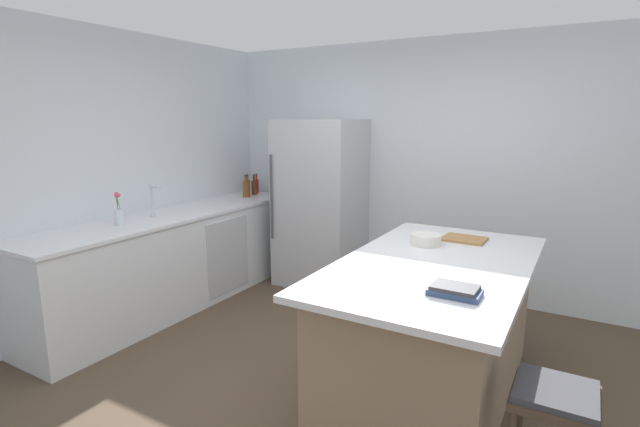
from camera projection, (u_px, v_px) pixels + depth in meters
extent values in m
plane|color=#4C3D2D|center=(333.00, 393.00, 3.16)|extent=(7.20, 7.20, 0.00)
cube|color=silver|center=(438.00, 169.00, 4.80)|extent=(6.00, 0.10, 2.60)
cube|color=silver|center=(88.00, 178.00, 4.10)|extent=(0.10, 6.00, 2.60)
cube|color=silver|center=(177.00, 261.00, 4.60)|extent=(0.65, 2.99, 0.89)
cube|color=silver|center=(174.00, 215.00, 4.51)|extent=(0.68, 3.02, 0.03)
cube|color=#B2B5BA|center=(228.00, 256.00, 4.75)|extent=(0.01, 0.60, 0.75)
cube|color=#8E755B|center=(432.00, 333.00, 3.06)|extent=(0.95, 1.77, 0.89)
cube|color=silver|center=(436.00, 265.00, 2.96)|extent=(1.11, 1.97, 0.04)
cube|color=#B7BABF|center=(320.00, 203.00, 5.12)|extent=(0.86, 0.70, 1.80)
cylinder|color=#4C4C51|center=(271.00, 197.00, 4.98)|extent=(0.02, 0.02, 0.90)
cube|color=#473828|center=(555.00, 398.00, 2.09)|extent=(0.36, 0.36, 0.04)
cube|color=#38383D|center=(556.00, 391.00, 2.08)|extent=(0.34, 0.34, 0.03)
cylinder|color=silver|center=(153.00, 215.00, 4.36)|extent=(0.05, 0.05, 0.02)
cylinder|color=silver|center=(152.00, 199.00, 4.33)|extent=(0.02, 0.02, 0.28)
cylinder|color=silver|center=(155.00, 187.00, 4.28)|extent=(0.14, 0.02, 0.02)
cylinder|color=silver|center=(119.00, 217.00, 4.00)|extent=(0.07, 0.07, 0.13)
cylinder|color=#4C7F3D|center=(118.00, 206.00, 3.99)|extent=(0.01, 0.03, 0.21)
sphere|color=#DB4C66|center=(116.00, 194.00, 3.97)|extent=(0.04, 0.04, 0.04)
cylinder|color=#4C7F3D|center=(118.00, 207.00, 3.98)|extent=(0.01, 0.01, 0.20)
sphere|color=#DB4C66|center=(117.00, 196.00, 3.96)|extent=(0.04, 0.04, 0.04)
cylinder|color=#4C7F3D|center=(119.00, 207.00, 3.98)|extent=(0.01, 0.04, 0.20)
sphere|color=#DB4C66|center=(118.00, 195.00, 3.96)|extent=(0.04, 0.04, 0.04)
cylinder|color=red|center=(257.00, 186.00, 5.70)|extent=(0.05, 0.05, 0.16)
cylinder|color=red|center=(256.00, 177.00, 5.68)|extent=(0.02, 0.02, 0.06)
cylinder|color=black|center=(256.00, 174.00, 5.67)|extent=(0.02, 0.02, 0.01)
cylinder|color=#5B3319|center=(254.00, 188.00, 5.60)|extent=(0.06, 0.06, 0.16)
cylinder|color=#5B3319|center=(254.00, 178.00, 5.58)|extent=(0.03, 0.03, 0.06)
cylinder|color=black|center=(254.00, 175.00, 5.57)|extent=(0.03, 0.03, 0.01)
cylinder|color=#994C23|center=(248.00, 188.00, 5.54)|extent=(0.05, 0.05, 0.18)
cylinder|color=#994C23|center=(248.00, 178.00, 5.52)|extent=(0.02, 0.02, 0.06)
cylinder|color=black|center=(248.00, 175.00, 5.51)|extent=(0.02, 0.02, 0.01)
cylinder|color=brown|center=(246.00, 189.00, 5.42)|extent=(0.08, 0.08, 0.19)
cylinder|color=brown|center=(246.00, 179.00, 5.40)|extent=(0.04, 0.04, 0.06)
cylinder|color=black|center=(246.00, 176.00, 5.39)|extent=(0.04, 0.04, 0.01)
cube|color=#334770|center=(455.00, 292.00, 2.39)|extent=(0.26, 0.16, 0.03)
cube|color=#2D2D33|center=(455.00, 288.00, 2.39)|extent=(0.23, 0.17, 0.02)
cylinder|color=silver|center=(426.00, 239.00, 3.35)|extent=(0.22, 0.22, 0.08)
cube|color=#9E7042|center=(464.00, 239.00, 3.48)|extent=(0.31, 0.25, 0.02)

